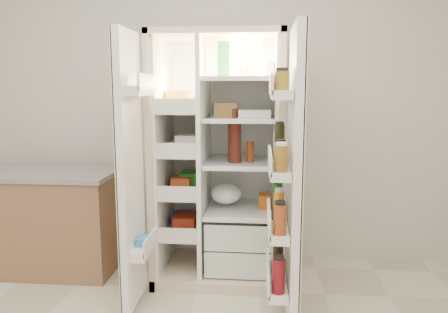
{
  "coord_description": "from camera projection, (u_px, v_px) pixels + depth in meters",
  "views": [
    {
      "loc": [
        0.43,
        -1.48,
        1.41
      ],
      "look_at": [
        0.19,
        1.25,
        0.97
      ],
      "focal_mm": 34.0,
      "sensor_mm": 36.0,
      "label": 1
    }
  ],
  "objects": [
    {
      "name": "wall_back",
      "position": [
        209.0,
        96.0,
        3.47
      ],
      "size": [
        4.0,
        0.02,
        2.7
      ],
      "primitive_type": "cube",
      "color": "silver",
      "rests_on": "floor"
    },
    {
      "name": "refrigerator",
      "position": [
        222.0,
        178.0,
        3.21
      ],
      "size": [
        0.92,
        0.7,
        1.8
      ],
      "color": "beige",
      "rests_on": "floor"
    },
    {
      "name": "freezer_door",
      "position": [
        131.0,
        173.0,
        2.64
      ],
      "size": [
        0.15,
        0.4,
        1.72
      ],
      "color": "white",
      "rests_on": "floor"
    },
    {
      "name": "kitchen_counter",
      "position": [
        48.0,
        221.0,
        3.31
      ],
      "size": [
        1.08,
        0.58,
        0.79
      ],
      "color": "#8B6145",
      "rests_on": "floor"
    },
    {
      "name": "fridge_door",
      "position": [
        291.0,
        183.0,
        2.47
      ],
      "size": [
        0.17,
        0.58,
        1.72
      ],
      "color": "white",
      "rests_on": "floor"
    }
  ]
}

